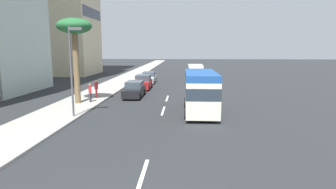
{
  "coord_description": "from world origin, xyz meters",
  "views": [
    {
      "loc": [
        -5.98,
        -1.53,
        4.87
      ],
      "look_at": [
        15.99,
        -0.38,
        1.3
      ],
      "focal_mm": 30.14,
      "sensor_mm": 36.0,
      "label": 1
    }
  ],
  "objects_px": {
    "car_third": "(143,82)",
    "street_lamp": "(72,61)",
    "minibus_lead": "(200,91)",
    "car_fourth": "(149,78)",
    "car_fifth": "(134,90)",
    "palm_tree": "(74,31)",
    "pedestrian_near_lamp": "(96,88)",
    "van_second": "(195,72)",
    "pedestrian_mid_block": "(90,92)"
  },
  "relations": [
    {
      "from": "minibus_lead",
      "to": "street_lamp",
      "type": "xyz_separation_m",
      "value": [
        -2.24,
        8.96,
        2.31
      ]
    },
    {
      "from": "pedestrian_near_lamp",
      "to": "street_lamp",
      "type": "xyz_separation_m",
      "value": [
        -7.68,
        -0.82,
        2.93
      ]
    },
    {
      "from": "van_second",
      "to": "pedestrian_near_lamp",
      "type": "distance_m",
      "value": 18.31
    },
    {
      "from": "street_lamp",
      "to": "car_fifth",
      "type": "bearing_deg",
      "value": -16.3
    },
    {
      "from": "van_second",
      "to": "car_fifth",
      "type": "relative_size",
      "value": 1.07
    },
    {
      "from": "minibus_lead",
      "to": "car_fifth",
      "type": "height_order",
      "value": "minibus_lead"
    },
    {
      "from": "van_second",
      "to": "pedestrian_near_lamp",
      "type": "height_order",
      "value": "van_second"
    },
    {
      "from": "pedestrian_near_lamp",
      "to": "car_third",
      "type": "bearing_deg",
      "value": -11.92
    },
    {
      "from": "car_fourth",
      "to": "street_lamp",
      "type": "xyz_separation_m",
      "value": [
        -20.99,
        2.73,
        3.28
      ]
    },
    {
      "from": "car_fifth",
      "to": "street_lamp",
      "type": "distance_m",
      "value": 10.09
    },
    {
      "from": "palm_tree",
      "to": "pedestrian_near_lamp",
      "type": "bearing_deg",
      "value": -16.35
    },
    {
      "from": "van_second",
      "to": "palm_tree",
      "type": "height_order",
      "value": "palm_tree"
    },
    {
      "from": "minibus_lead",
      "to": "car_third",
      "type": "height_order",
      "value": "minibus_lead"
    },
    {
      "from": "minibus_lead",
      "to": "pedestrian_mid_block",
      "type": "height_order",
      "value": "minibus_lead"
    },
    {
      "from": "car_fifth",
      "to": "pedestrian_near_lamp",
      "type": "xyz_separation_m",
      "value": [
        -1.48,
        3.5,
        0.35
      ]
    },
    {
      "from": "minibus_lead",
      "to": "palm_tree",
      "type": "bearing_deg",
      "value": 75.85
    },
    {
      "from": "pedestrian_mid_block",
      "to": "car_third",
      "type": "bearing_deg",
      "value": 130.63
    },
    {
      "from": "minibus_lead",
      "to": "car_fifth",
      "type": "distance_m",
      "value": 9.39
    },
    {
      "from": "street_lamp",
      "to": "palm_tree",
      "type": "bearing_deg",
      "value": 18.36
    },
    {
      "from": "van_second",
      "to": "palm_tree",
      "type": "relative_size",
      "value": 0.7
    },
    {
      "from": "car_fourth",
      "to": "car_fifth",
      "type": "relative_size",
      "value": 0.95
    },
    {
      "from": "palm_tree",
      "to": "car_fifth",
      "type": "bearing_deg",
      "value": -45.4
    },
    {
      "from": "minibus_lead",
      "to": "car_fourth",
      "type": "xyz_separation_m",
      "value": [
        18.75,
        6.23,
        -0.97
      ]
    },
    {
      "from": "car_fifth",
      "to": "car_fourth",
      "type": "bearing_deg",
      "value": 179.74
    },
    {
      "from": "car_fifth",
      "to": "palm_tree",
      "type": "relative_size",
      "value": 0.65
    },
    {
      "from": "street_lamp",
      "to": "van_second",
      "type": "bearing_deg",
      "value": -22.52
    },
    {
      "from": "car_third",
      "to": "street_lamp",
      "type": "distance_m",
      "value": 15.61
    },
    {
      "from": "pedestrian_near_lamp",
      "to": "car_fifth",
      "type": "bearing_deg",
      "value": -52.98
    },
    {
      "from": "minibus_lead",
      "to": "car_fourth",
      "type": "height_order",
      "value": "minibus_lead"
    },
    {
      "from": "minibus_lead",
      "to": "van_second",
      "type": "height_order",
      "value": "minibus_lead"
    },
    {
      "from": "car_third",
      "to": "pedestrian_mid_block",
      "type": "xyz_separation_m",
      "value": [
        -9.6,
        3.44,
        0.25
      ]
    },
    {
      "from": "car_fourth",
      "to": "car_fifth",
      "type": "distance_m",
      "value": 11.84
    },
    {
      "from": "palm_tree",
      "to": "van_second",
      "type": "bearing_deg",
      "value": -31.77
    },
    {
      "from": "minibus_lead",
      "to": "pedestrian_near_lamp",
      "type": "xyz_separation_m",
      "value": [
        5.43,
        9.78,
        -0.62
      ]
    },
    {
      "from": "car_fourth",
      "to": "palm_tree",
      "type": "xyz_separation_m",
      "value": [
        -16.08,
        4.36,
        5.61
      ]
    },
    {
      "from": "car_fifth",
      "to": "palm_tree",
      "type": "bearing_deg",
      "value": -45.4
    },
    {
      "from": "car_fifth",
      "to": "pedestrian_near_lamp",
      "type": "distance_m",
      "value": 3.81
    },
    {
      "from": "car_fourth",
      "to": "pedestrian_mid_block",
      "type": "bearing_deg",
      "value": -12.36
    },
    {
      "from": "pedestrian_near_lamp",
      "to": "car_fourth",
      "type": "bearing_deg",
      "value": -0.89
    },
    {
      "from": "car_third",
      "to": "pedestrian_near_lamp",
      "type": "height_order",
      "value": "pedestrian_near_lamp"
    },
    {
      "from": "minibus_lead",
      "to": "car_fourth",
      "type": "bearing_deg",
      "value": 18.37
    },
    {
      "from": "van_second",
      "to": "car_third",
      "type": "relative_size",
      "value": 1.14
    },
    {
      "from": "pedestrian_mid_block",
      "to": "minibus_lead",
      "type": "bearing_deg",
      "value": 42.09
    },
    {
      "from": "car_third",
      "to": "street_lamp",
      "type": "bearing_deg",
      "value": -10.4
    },
    {
      "from": "minibus_lead",
      "to": "van_second",
      "type": "bearing_deg",
      "value": -1.41
    },
    {
      "from": "van_second",
      "to": "pedestrian_mid_block",
      "type": "xyz_separation_m",
      "value": [
        -17.4,
        10.14,
        -0.38
      ]
    },
    {
      "from": "car_fifth",
      "to": "palm_tree",
      "type": "height_order",
      "value": "palm_tree"
    },
    {
      "from": "minibus_lead",
      "to": "palm_tree",
      "type": "xyz_separation_m",
      "value": [
        2.67,
        10.59,
        4.65
      ]
    },
    {
      "from": "van_second",
      "to": "street_lamp",
      "type": "distance_m",
      "value": 24.84
    },
    {
      "from": "car_fifth",
      "to": "pedestrian_mid_block",
      "type": "xyz_separation_m",
      "value": [
        -3.74,
        3.36,
        0.31
      ]
    }
  ]
}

